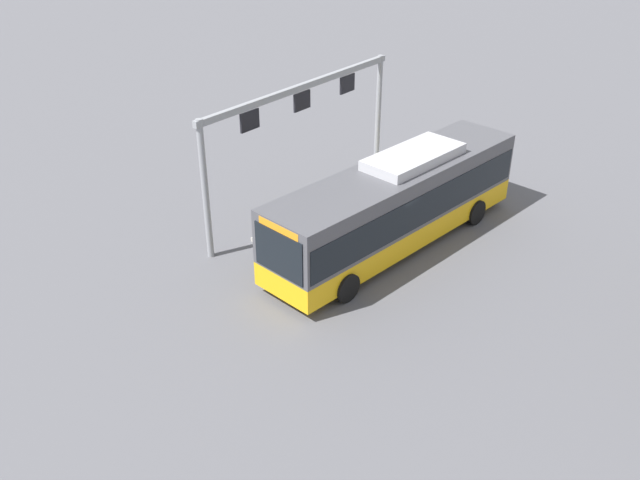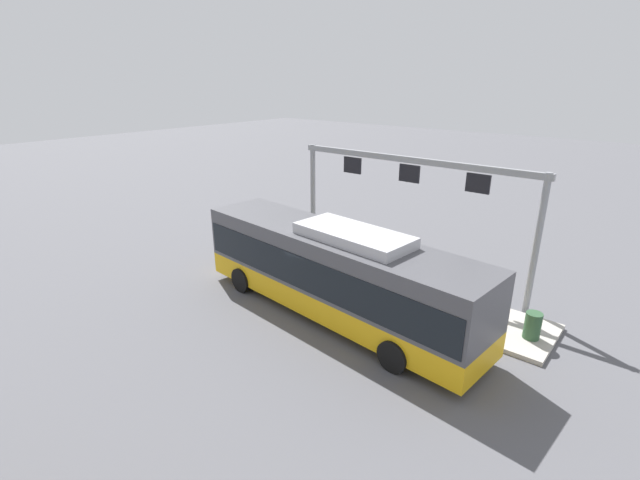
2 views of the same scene
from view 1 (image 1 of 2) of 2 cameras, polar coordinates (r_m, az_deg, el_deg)
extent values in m
plane|color=#56565B|center=(25.73, 6.14, -0.36)|extent=(120.00, 120.00, 0.00)
cube|color=#B2ADA3|center=(28.40, 3.37, 3.02)|extent=(10.00, 2.80, 0.16)
cube|color=#EAAD14|center=(25.35, 6.24, 1.15)|extent=(11.61, 3.49, 0.85)
cube|color=#4C4C51|center=(24.73, 6.41, 3.95)|extent=(11.61, 3.49, 1.90)
cube|color=black|center=(24.81, 6.38, 3.53)|extent=(11.38, 3.51, 1.20)
cube|color=black|center=(21.06, -3.47, -1.13)|extent=(0.23, 2.12, 1.50)
cube|color=#B7B7BC|center=(24.89, 7.81, 6.89)|extent=(4.14, 2.09, 0.36)
cube|color=orange|center=(20.68, -3.40, 0.96)|extent=(0.27, 1.75, 0.28)
cylinder|color=black|center=(22.26, 2.21, -3.96)|extent=(1.02, 0.39, 1.00)
cylinder|color=black|center=(23.67, -2.06, -1.69)|extent=(1.02, 0.39, 1.00)
cylinder|color=black|center=(27.48, 12.79, 2.29)|extent=(1.02, 0.39, 1.00)
cylinder|color=black|center=(28.64, 8.80, 3.88)|extent=(1.02, 0.39, 1.00)
cylinder|color=#476B4C|center=(24.39, -3.20, -0.90)|extent=(0.34, 0.34, 0.85)
cylinder|color=slate|center=(24.03, -3.25, 0.59)|extent=(0.42, 0.42, 0.60)
sphere|color=tan|center=(23.83, -3.27, 1.45)|extent=(0.22, 0.22, 0.22)
cube|color=#26262D|center=(24.21, -3.58, 0.90)|extent=(0.32, 0.25, 0.40)
cylinder|color=#334C8C|center=(25.90, -0.68, 1.53)|extent=(0.38, 0.38, 0.85)
cylinder|color=black|center=(25.57, -0.69, 2.96)|extent=(0.46, 0.46, 0.60)
sphere|color=brown|center=(25.39, -0.70, 3.78)|extent=(0.22, 0.22, 0.22)
cube|color=#BF7F1E|center=(25.61, -1.26, 3.07)|extent=(0.33, 0.29, 0.40)
cylinder|color=#476B4C|center=(25.14, -1.36, 0.57)|extent=(0.31, 0.31, 0.85)
cylinder|color=#476B4C|center=(24.79, -1.38, 2.03)|extent=(0.38, 0.38, 0.60)
sphere|color=brown|center=(24.60, -1.39, 2.88)|extent=(0.22, 0.22, 0.22)
cube|color=#26262D|center=(24.91, -1.87, 2.25)|extent=(0.30, 0.21, 0.40)
cylinder|color=#476B4C|center=(27.23, 2.77, 2.98)|extent=(0.33, 0.33, 0.85)
cylinder|color=slate|center=(26.91, 2.81, 4.36)|extent=(0.41, 0.41, 0.60)
sphere|color=tan|center=(26.73, 2.83, 5.15)|extent=(0.22, 0.22, 0.22)
cube|color=#4C8447|center=(26.99, 2.31, 4.53)|extent=(0.31, 0.24, 0.40)
cylinder|color=gray|center=(31.05, 4.85, 10.42)|extent=(0.24, 0.24, 5.20)
cylinder|color=gray|center=(23.96, -9.52, 4.02)|extent=(0.24, 0.24, 5.20)
cube|color=gray|center=(26.43, -1.52, 12.62)|extent=(10.65, 0.20, 0.24)
cube|color=black|center=(28.68, 2.28, 12.85)|extent=(0.90, 0.08, 0.70)
cube|color=black|center=(26.59, -1.51, 11.48)|extent=(0.90, 0.08, 0.70)
cube|color=black|center=(24.66, -5.87, 9.84)|extent=(0.90, 0.08, 0.70)
cylinder|color=#2D5133|center=(31.36, 8.42, 6.49)|extent=(0.52, 0.52, 0.90)
camera|label=2|loc=(28.03, 39.14, 13.75)|focal=25.14mm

